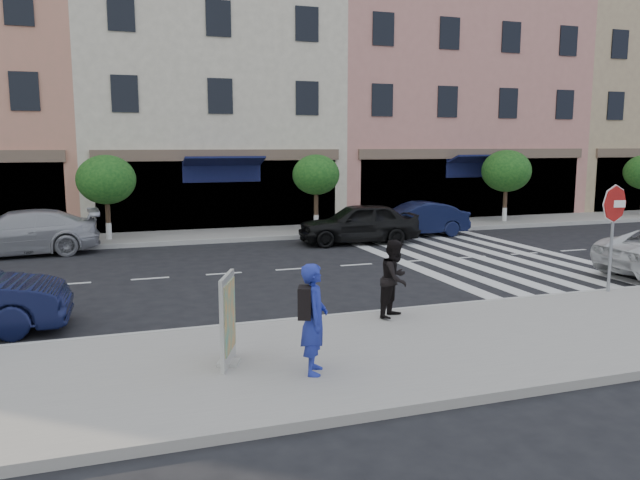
{
  "coord_description": "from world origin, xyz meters",
  "views": [
    {
      "loc": [
        -4.98,
        -13.05,
        3.59
      ],
      "look_at": [
        -0.39,
        0.4,
        1.4
      ],
      "focal_mm": 35.0,
      "sensor_mm": 36.0,
      "label": 1
    }
  ],
  "objects_px": {
    "car_far_mid": "(358,223)",
    "car_far_right": "(416,219)",
    "photographer": "(314,319)",
    "poster_board": "(228,321)",
    "stop_sign": "(614,214)",
    "walker": "(395,278)",
    "car_far_left": "(18,233)"
  },
  "relations": [
    {
      "from": "car_far_mid",
      "to": "car_far_right",
      "type": "height_order",
      "value": "car_far_mid"
    },
    {
      "from": "photographer",
      "to": "poster_board",
      "type": "distance_m",
      "value": 1.41
    },
    {
      "from": "stop_sign",
      "to": "car_far_mid",
      "type": "xyz_separation_m",
      "value": [
        -2.49,
        9.48,
        -1.24
      ]
    },
    {
      "from": "car_far_mid",
      "to": "car_far_right",
      "type": "xyz_separation_m",
      "value": [
        2.88,
        0.99,
        -0.08
      ]
    },
    {
      "from": "stop_sign",
      "to": "car_far_mid",
      "type": "bearing_deg",
      "value": 114.05
    },
    {
      "from": "photographer",
      "to": "car_far_right",
      "type": "distance_m",
      "value": 15.81
    },
    {
      "from": "car_far_right",
      "to": "car_far_mid",
      "type": "bearing_deg",
      "value": -69.23
    },
    {
      "from": "photographer",
      "to": "car_far_right",
      "type": "relative_size",
      "value": 0.42
    },
    {
      "from": "walker",
      "to": "car_far_left",
      "type": "height_order",
      "value": "walker"
    },
    {
      "from": "photographer",
      "to": "poster_board",
      "type": "xyz_separation_m",
      "value": [
        -1.16,
        0.79,
        -0.15
      ]
    },
    {
      "from": "car_far_mid",
      "to": "photographer",
      "type": "bearing_deg",
      "value": -19.17
    },
    {
      "from": "poster_board",
      "to": "car_far_mid",
      "type": "bearing_deg",
      "value": 80.49
    },
    {
      "from": "photographer",
      "to": "walker",
      "type": "xyz_separation_m",
      "value": [
        2.51,
        2.44,
        -0.06
      ]
    },
    {
      "from": "stop_sign",
      "to": "car_far_mid",
      "type": "height_order",
      "value": "stop_sign"
    },
    {
      "from": "photographer",
      "to": "car_far_mid",
      "type": "bearing_deg",
      "value": -4.2
    },
    {
      "from": "walker",
      "to": "photographer",
      "type": "bearing_deg",
      "value": -175.55
    },
    {
      "from": "poster_board",
      "to": "car_far_mid",
      "type": "distance_m",
      "value": 13.38
    },
    {
      "from": "walker",
      "to": "car_far_right",
      "type": "xyz_separation_m",
      "value": [
        6.12,
        10.8,
        -0.26
      ]
    },
    {
      "from": "car_far_left",
      "to": "car_far_right",
      "type": "bearing_deg",
      "value": 84.93
    },
    {
      "from": "stop_sign",
      "to": "walker",
      "type": "bearing_deg",
      "value": -167.37
    },
    {
      "from": "walker",
      "to": "poster_board",
      "type": "height_order",
      "value": "walker"
    },
    {
      "from": "photographer",
      "to": "car_far_right",
      "type": "height_order",
      "value": "photographer"
    },
    {
      "from": "car_far_left",
      "to": "car_far_right",
      "type": "xyz_separation_m",
      "value": [
        14.31,
        -0.3,
        -0.06
      ]
    },
    {
      "from": "photographer",
      "to": "car_far_left",
      "type": "bearing_deg",
      "value": 43.69
    },
    {
      "from": "photographer",
      "to": "car_far_right",
      "type": "bearing_deg",
      "value": -12.15
    },
    {
      "from": "stop_sign",
      "to": "car_far_left",
      "type": "bearing_deg",
      "value": 151.58
    },
    {
      "from": "poster_board",
      "to": "stop_sign",
      "type": "bearing_deg",
      "value": 33.48
    },
    {
      "from": "car_far_left",
      "to": "walker",
      "type": "bearing_deg",
      "value": 32.55
    },
    {
      "from": "walker",
      "to": "poster_board",
      "type": "distance_m",
      "value": 4.03
    },
    {
      "from": "stop_sign",
      "to": "walker",
      "type": "distance_m",
      "value": 5.83
    },
    {
      "from": "stop_sign",
      "to": "car_far_left",
      "type": "xyz_separation_m",
      "value": [
        -13.92,
        10.77,
        -1.25
      ]
    },
    {
      "from": "car_far_mid",
      "to": "car_far_right",
      "type": "bearing_deg",
      "value": 114.95
    }
  ]
}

